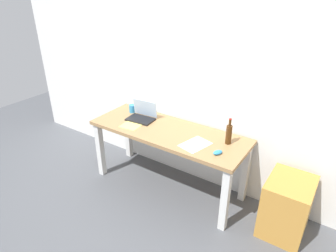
{
  "coord_description": "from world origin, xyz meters",
  "views": [
    {
      "loc": [
        1.57,
        -2.35,
        2.22
      ],
      "look_at": [
        0.0,
        0.0,
        0.8
      ],
      "focal_mm": 31.25,
      "sensor_mm": 36.0,
      "label": 1
    }
  ],
  "objects": [
    {
      "name": "filing_cabinet",
      "position": [
        1.32,
        0.05,
        0.29
      ],
      "size": [
        0.4,
        0.48,
        0.58
      ],
      "primitive_type": "cube",
      "color": "#C68938",
      "rests_on": "ground"
    },
    {
      "name": "coffee_mug",
      "position": [
        -0.63,
        0.16,
        0.8
      ],
      "size": [
        0.08,
        0.08,
        0.09
      ],
      "primitive_type": "cylinder",
      "color": "#338CC6",
      "rests_on": "desk"
    },
    {
      "name": "laptop_left",
      "position": [
        -0.41,
        0.07,
        0.79
      ],
      "size": [
        0.33,
        0.24,
        0.21
      ],
      "color": "black",
      "rests_on": "desk"
    },
    {
      "name": "ground_plane",
      "position": [
        0.0,
        0.0,
        0.0
      ],
      "size": [
        8.0,
        8.0,
        0.0
      ],
      "primitive_type": "plane",
      "color": "#515459"
    },
    {
      "name": "back_wall",
      "position": [
        0.0,
        0.38,
        1.3
      ],
      "size": [
        5.2,
        0.08,
        2.6
      ],
      "primitive_type": "cube",
      "color": "white",
      "rests_on": "ground"
    },
    {
      "name": "paper_sheet_front_right",
      "position": [
        0.4,
        -0.11,
        0.75
      ],
      "size": [
        0.28,
        0.34,
        0.0
      ],
      "primitive_type": "cube",
      "rotation": [
        0.0,
        0.0,
        -0.25
      ],
      "color": "white",
      "rests_on": "desk"
    },
    {
      "name": "paper_sheet_front_left",
      "position": [
        -0.41,
        -0.09,
        0.75
      ],
      "size": [
        0.24,
        0.32,
        0.0
      ],
      "primitive_type": "cube",
      "rotation": [
        0.0,
        0.0,
        0.11
      ],
      "color": "#F4E06B",
      "rests_on": "desk"
    },
    {
      "name": "beer_bottle",
      "position": [
        0.66,
        0.1,
        0.86
      ],
      "size": [
        0.06,
        0.06,
        0.27
      ],
      "color": "#47280F",
      "rests_on": "desk"
    },
    {
      "name": "computer_mouse",
      "position": [
        0.66,
        -0.14,
        0.76
      ],
      "size": [
        0.1,
        0.12,
        0.03
      ],
      "primitive_type": "ellipsoid",
      "rotation": [
        0.0,
        0.0,
        -0.42
      ],
      "color": "#338CC6",
      "rests_on": "desk"
    },
    {
      "name": "desk",
      "position": [
        0.0,
        0.0,
        0.64
      ],
      "size": [
        1.77,
        0.64,
        0.75
      ],
      "color": "#A37A4C",
      "rests_on": "ground"
    }
  ]
}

